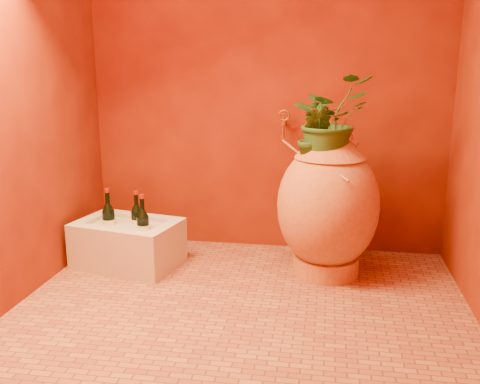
% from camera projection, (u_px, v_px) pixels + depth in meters
% --- Properties ---
extents(floor, '(2.50, 2.50, 0.00)m').
position_uv_depth(floor, '(243.00, 303.00, 3.02)').
color(floor, '#9A5A32').
rests_on(floor, ground).
extents(wall_back, '(2.50, 0.02, 2.50)m').
position_uv_depth(wall_back, '(267.00, 73.00, 3.68)').
color(wall_back, '#591405').
rests_on(wall_back, ground).
extents(wall_left, '(0.02, 2.00, 2.50)m').
position_uv_depth(wall_left, '(18.00, 76.00, 2.92)').
color(wall_left, '#591405').
rests_on(wall_left, ground).
extents(amphora, '(0.67, 0.67, 0.91)m').
position_uv_depth(amphora, '(328.00, 205.00, 3.34)').
color(amphora, '#BF7435').
rests_on(amphora, floor).
extents(stone_basin, '(0.73, 0.57, 0.30)m').
position_uv_depth(stone_basin, '(128.00, 244.00, 3.55)').
color(stone_basin, beige).
rests_on(stone_basin, floor).
extents(wine_bottle_a, '(0.08, 0.08, 0.33)m').
position_uv_depth(wine_bottle_a, '(137.00, 221.00, 3.59)').
color(wine_bottle_a, black).
rests_on(wine_bottle_a, stone_basin).
extents(wine_bottle_b, '(0.08, 0.08, 0.34)m').
position_uv_depth(wine_bottle_b, '(143.00, 227.00, 3.44)').
color(wine_bottle_b, black).
rests_on(wine_bottle_b, stone_basin).
extents(wine_bottle_c, '(0.09, 0.09, 0.35)m').
position_uv_depth(wine_bottle_c, '(109.00, 222.00, 3.55)').
color(wine_bottle_c, black).
rests_on(wine_bottle_c, stone_basin).
extents(wall_tap, '(0.08, 0.17, 0.18)m').
position_uv_depth(wall_tap, '(284.00, 122.00, 3.65)').
color(wall_tap, '#A87726').
rests_on(wall_tap, wall_back).
extents(plant_main, '(0.63, 0.63, 0.53)m').
position_uv_depth(plant_main, '(329.00, 119.00, 3.20)').
color(plant_main, '#224E1B').
rests_on(plant_main, amphora).
extents(plant_side, '(0.24, 0.22, 0.36)m').
position_uv_depth(plant_side, '(314.00, 138.00, 3.19)').
color(plant_side, '#224E1B').
rests_on(plant_side, amphora).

